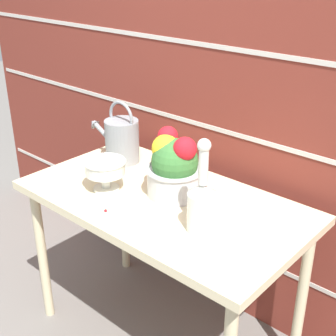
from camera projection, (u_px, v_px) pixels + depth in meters
The scene contains 8 objects.
ground_plane at pixel (163, 336), 2.20m from camera, with size 12.00×12.00×0.00m, color slate.
brick_wall at pixel (229, 89), 2.02m from camera, with size 3.60×0.08×2.20m.
patio_table at pixel (163, 215), 1.92m from camera, with size 1.17×0.65×0.74m.
watering_can at pixel (121, 139), 2.17m from camera, with size 0.30×0.16×0.29m.
crystal_pedestal_bowl at pixel (105, 169), 1.90m from camera, with size 0.18×0.18×0.13m.
flower_planter at pixel (174, 166), 1.86m from camera, with size 0.24×0.24×0.27m.
glass_decanter at pixel (202, 202), 1.62m from camera, with size 0.11×0.11×0.35m.
fallen_petal at pixel (106, 211), 1.78m from camera, with size 0.01×0.01×0.01m.
Camera 1 is at (1.11, -1.22, 1.64)m, focal length 50.00 mm.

